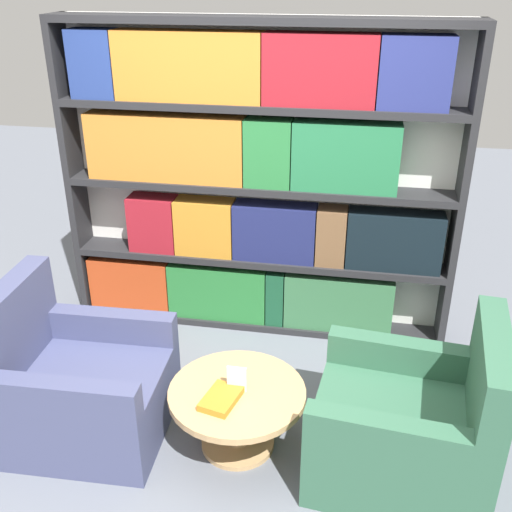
{
  "coord_description": "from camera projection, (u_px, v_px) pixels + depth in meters",
  "views": [
    {
      "loc": [
        0.71,
        -2.51,
        2.54
      ],
      "look_at": [
        0.12,
        0.71,
        0.95
      ],
      "focal_mm": 42.0,
      "sensor_mm": 36.0,
      "label": 1
    }
  ],
  "objects": [
    {
      "name": "coffee_table",
      "position": [
        237.0,
        406.0,
        3.4
      ],
      "size": [
        0.78,
        0.78,
        0.4
      ],
      "color": "tan",
      "rests_on": "ground_plane"
    },
    {
      "name": "ground_plane",
      "position": [
        213.0,
        455.0,
        3.45
      ],
      "size": [
        14.0,
        14.0,
        0.0
      ],
      "primitive_type": "plane",
      "color": "slate"
    },
    {
      "name": "stray_book",
      "position": [
        221.0,
        399.0,
        3.26
      ],
      "size": [
        0.22,
        0.28,
        0.04
      ],
      "color": "orange",
      "rests_on": "coffee_table"
    },
    {
      "name": "bookshelf",
      "position": [
        255.0,
        186.0,
        4.25
      ],
      "size": [
        2.81,
        0.3,
        2.26
      ],
      "color": "silver",
      "rests_on": "ground_plane"
    },
    {
      "name": "table_sign",
      "position": [
        237.0,
        381.0,
        3.32
      ],
      "size": [
        0.11,
        0.06,
        0.16
      ],
      "color": "black",
      "rests_on": "coffee_table"
    },
    {
      "name": "armchair_left",
      "position": [
        78.0,
        387.0,
        3.52
      ],
      "size": [
        0.95,
        0.85,
        0.95
      ],
      "rotation": [
        0.0,
        0.0,
        1.61
      ],
      "color": "#42476B",
      "rests_on": "ground_plane"
    },
    {
      "name": "armchair_right",
      "position": [
        410.0,
        427.0,
        3.21
      ],
      "size": [
        1.0,
        0.9,
        0.95
      ],
      "rotation": [
        0.0,
        0.0,
        -1.67
      ],
      "color": "#336047",
      "rests_on": "ground_plane"
    }
  ]
}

